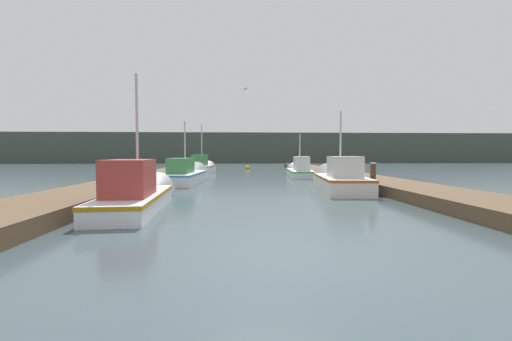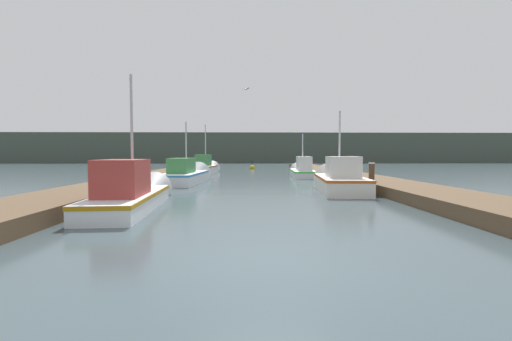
# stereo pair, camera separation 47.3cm
# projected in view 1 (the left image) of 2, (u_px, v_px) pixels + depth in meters

# --- Properties ---
(ground_plane) EXTENTS (200.00, 200.00, 0.00)m
(ground_plane) POSITION_uv_depth(u_px,v_px,m) (288.00, 255.00, 5.61)
(ground_plane) COLOR #38474C
(dock_left) EXTENTS (2.53, 40.00, 0.42)m
(dock_left) POSITION_uv_depth(u_px,v_px,m) (154.00, 177.00, 21.24)
(dock_left) COLOR brown
(dock_left) RESTS_ON ground_plane
(dock_right) EXTENTS (2.53, 40.00, 0.42)m
(dock_right) POSITION_uv_depth(u_px,v_px,m) (345.00, 176.00, 21.87)
(dock_right) COLOR brown
(dock_right) RESTS_ON ground_plane
(distant_shore_ridge) EXTENTS (120.00, 16.00, 5.40)m
(distant_shore_ridge) POSITION_uv_depth(u_px,v_px,m) (242.00, 148.00, 68.56)
(distant_shore_ridge) COLOR #424C42
(distant_shore_ridge) RESTS_ON ground_plane
(fishing_boat_0) EXTENTS (1.79, 6.24, 4.46)m
(fishing_boat_0) POSITION_uv_depth(u_px,v_px,m) (140.00, 193.00, 10.55)
(fishing_boat_0) COLOR silver
(fishing_boat_0) RESTS_ON ground_plane
(fishing_boat_1) EXTENTS (2.26, 5.60, 4.02)m
(fishing_boat_1) POSITION_uv_depth(u_px,v_px,m) (339.00, 180.00, 15.39)
(fishing_boat_1) COLOR silver
(fishing_boat_1) RESTS_ON ground_plane
(fishing_boat_2) EXTENTS (2.10, 6.28, 3.95)m
(fishing_boat_2) POSITION_uv_depth(u_px,v_px,m) (186.00, 175.00, 19.48)
(fishing_boat_2) COLOR silver
(fishing_boat_2) RESTS_ON ground_plane
(fishing_boat_3) EXTENTS (1.83, 6.00, 3.53)m
(fishing_boat_3) POSITION_uv_depth(u_px,v_px,m) (299.00, 171.00, 24.88)
(fishing_boat_3) COLOR silver
(fishing_boat_3) RESTS_ON ground_plane
(fishing_boat_4) EXTENTS (1.92, 5.35, 4.37)m
(fishing_boat_4) POSITION_uv_depth(u_px,v_px,m) (203.00, 168.00, 28.30)
(fishing_boat_4) COLOR silver
(fishing_boat_4) RESTS_ON ground_plane
(mooring_piling_0) EXTENTS (0.30, 0.30, 1.38)m
(mooring_piling_0) POSITION_uv_depth(u_px,v_px,m) (305.00, 165.00, 28.51)
(mooring_piling_0) COLOR #473523
(mooring_piling_0) RESTS_ON ground_plane
(mooring_piling_1) EXTENTS (0.23, 0.23, 1.11)m
(mooring_piling_1) POSITION_uv_depth(u_px,v_px,m) (295.00, 164.00, 34.21)
(mooring_piling_1) COLOR #473523
(mooring_piling_1) RESTS_ON ground_plane
(mooring_piling_2) EXTENTS (0.26, 0.26, 1.29)m
(mooring_piling_2) POSITION_uv_depth(u_px,v_px,m) (373.00, 178.00, 13.93)
(mooring_piling_2) COLOR #473523
(mooring_piling_2) RESTS_ON ground_plane
(mooring_piling_3) EXTENTS (0.37, 0.37, 1.16)m
(mooring_piling_3) POSITION_uv_depth(u_px,v_px,m) (187.00, 167.00, 26.76)
(mooring_piling_3) COLOR #473523
(mooring_piling_3) RESTS_ON ground_plane
(channel_buoy) EXTENTS (0.55, 0.55, 1.05)m
(channel_buoy) POSITION_uv_depth(u_px,v_px,m) (247.00, 168.00, 36.14)
(channel_buoy) COLOR gold
(channel_buoy) RESTS_ON ground_plane
(seagull_lead) EXTENTS (0.45, 0.49, 0.12)m
(seagull_lead) POSITION_uv_depth(u_px,v_px,m) (244.00, 89.00, 21.64)
(seagull_lead) COLOR white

